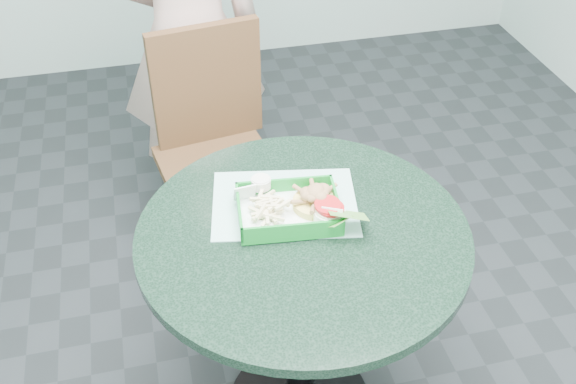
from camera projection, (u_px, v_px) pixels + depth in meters
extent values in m
cylinder|color=black|center=(301.00, 329.00, 1.97)|extent=(0.09, 0.09, 0.70)
cylinder|color=black|center=(303.00, 241.00, 1.75)|extent=(0.87, 0.87, 0.03)
cube|color=brown|center=(219.00, 169.00, 2.47)|extent=(0.41, 0.41, 0.04)
cube|color=brown|center=(207.00, 84.00, 2.45)|extent=(0.41, 0.04, 0.46)
cube|color=brown|center=(183.00, 255.00, 2.45)|extent=(0.04, 0.04, 0.43)
cube|color=brown|center=(277.00, 240.00, 2.52)|extent=(0.04, 0.04, 0.43)
cube|color=brown|center=(173.00, 196.00, 2.72)|extent=(0.04, 0.04, 0.43)
cube|color=brown|center=(258.00, 184.00, 2.78)|extent=(0.04, 0.04, 0.43)
imported|color=#D5AA9D|center=(188.00, 23.00, 2.51)|extent=(0.64, 0.44, 1.70)
cube|color=#90CBBF|center=(285.00, 209.00, 1.83)|extent=(0.43, 0.36, 0.00)
cube|color=#0F8227|center=(288.00, 221.00, 1.78)|extent=(0.26, 0.19, 0.01)
cube|color=white|center=(288.00, 219.00, 1.77)|extent=(0.25, 0.18, 0.00)
cube|color=#0F8227|center=(280.00, 192.00, 1.83)|extent=(0.26, 0.01, 0.05)
cube|color=#0F8227|center=(297.00, 237.00, 1.69)|extent=(0.26, 0.01, 0.05)
cube|color=#0F8227|center=(335.00, 206.00, 1.79)|extent=(0.01, 0.19, 0.05)
cube|color=#0F8227|center=(240.00, 221.00, 1.74)|extent=(0.01, 0.19, 0.05)
cylinder|color=#D1B756|center=(314.00, 207.00, 1.79)|extent=(0.12, 0.12, 0.02)
cylinder|color=silver|center=(258.00, 191.00, 1.81)|extent=(0.05, 0.05, 0.03)
cylinder|color=silver|center=(258.00, 186.00, 1.80)|extent=(0.05, 0.05, 0.00)
cylinder|color=white|center=(329.00, 218.00, 1.76)|extent=(0.08, 0.08, 0.03)
torus|color=beige|center=(330.00, 212.00, 1.74)|extent=(0.08, 0.08, 0.01)
cylinder|color=red|center=(330.00, 210.00, 1.74)|extent=(0.07, 0.07, 0.01)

